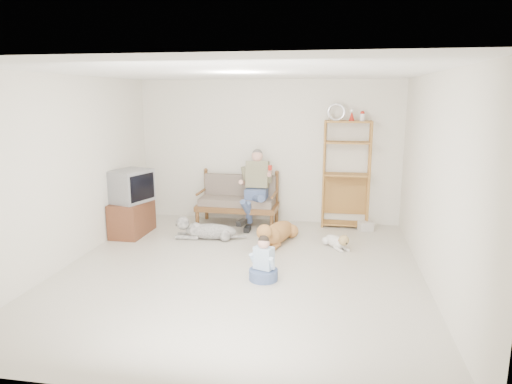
% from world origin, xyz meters
% --- Properties ---
extents(floor, '(5.50, 5.50, 0.00)m').
position_xyz_m(floor, '(0.00, 0.00, 0.00)').
color(floor, beige).
rests_on(floor, ground).
extents(ceiling, '(5.50, 5.50, 0.00)m').
position_xyz_m(ceiling, '(0.00, 0.00, 2.70)').
color(ceiling, white).
rests_on(ceiling, ground).
extents(wall_back, '(5.00, 0.00, 5.00)m').
position_xyz_m(wall_back, '(0.00, 2.75, 1.35)').
color(wall_back, beige).
rests_on(wall_back, ground).
extents(wall_front, '(5.00, 0.00, 5.00)m').
position_xyz_m(wall_front, '(0.00, -2.75, 1.35)').
color(wall_front, beige).
rests_on(wall_front, ground).
extents(wall_left, '(0.00, 5.50, 5.50)m').
position_xyz_m(wall_left, '(-2.50, 0.00, 1.35)').
color(wall_left, beige).
rests_on(wall_left, ground).
extents(wall_right, '(0.00, 5.50, 5.50)m').
position_xyz_m(wall_right, '(2.50, 0.00, 1.35)').
color(wall_right, beige).
rests_on(wall_right, ground).
extents(loveseat, '(1.51, 0.73, 0.95)m').
position_xyz_m(loveseat, '(-0.51, 2.36, 0.49)').
color(loveseat, brown).
rests_on(loveseat, ground).
extents(man, '(0.55, 0.78, 1.27)m').
position_xyz_m(man, '(-0.17, 2.16, 0.66)').
color(man, '#4B5A8B').
rests_on(man, loveseat).
extents(etagere, '(0.87, 0.38, 2.28)m').
position_xyz_m(etagere, '(1.48, 2.55, 1.01)').
color(etagere, '#A77E34').
rests_on(etagere, ground).
extents(book_stack, '(0.29, 0.25, 0.16)m').
position_xyz_m(book_stack, '(1.86, 2.32, 0.08)').
color(book_stack, silver).
rests_on(book_stack, ground).
extents(tv_stand, '(0.52, 0.91, 0.60)m').
position_xyz_m(tv_stand, '(-2.23, 1.41, 0.30)').
color(tv_stand, brown).
rests_on(tv_stand, ground).
extents(crt_tv, '(0.72, 0.80, 0.56)m').
position_xyz_m(crt_tv, '(-2.19, 1.37, 0.88)').
color(crt_tv, slate).
rests_on(crt_tv, tv_stand).
extents(wall_outlet, '(0.12, 0.02, 0.08)m').
position_xyz_m(wall_outlet, '(-1.25, 2.73, 0.30)').
color(wall_outlet, white).
rests_on(wall_outlet, ground).
extents(golden_retriever, '(0.62, 1.46, 0.45)m').
position_xyz_m(golden_retriever, '(0.34, 1.29, 0.18)').
color(golden_retriever, '#A66739').
rests_on(golden_retriever, ground).
extents(shaggy_dog, '(1.28, 0.36, 0.38)m').
position_xyz_m(shaggy_dog, '(-0.90, 1.36, 0.15)').
color(shaggy_dog, silver).
rests_on(shaggy_dog, ground).
extents(terrier, '(0.46, 0.61, 0.27)m').
position_xyz_m(terrier, '(1.35, 1.24, 0.11)').
color(terrier, white).
rests_on(terrier, ground).
extents(child, '(0.39, 0.39, 0.61)m').
position_xyz_m(child, '(0.38, -0.21, 0.22)').
color(child, '#4B5A8B').
rests_on(child, ground).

